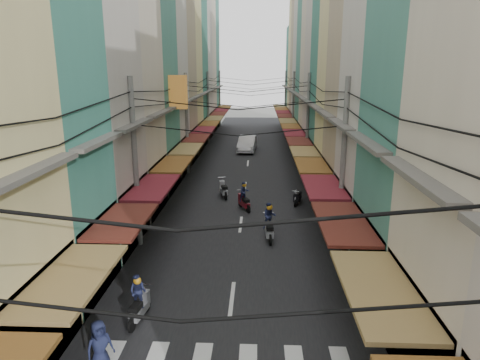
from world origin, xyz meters
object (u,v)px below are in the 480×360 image
(bicycle, at_px, (381,304))
(traffic_sign, at_px, (376,282))
(market_umbrella, at_px, (436,299))
(white_car, at_px, (247,151))

(bicycle, height_order, traffic_sign, traffic_sign)
(market_umbrella, bearing_deg, white_car, 100.64)
(market_umbrella, distance_m, traffic_sign, 1.97)
(white_car, relative_size, traffic_sign, 2.21)
(white_car, height_order, traffic_sign, traffic_sign)
(traffic_sign, bearing_deg, market_umbrella, -49.08)
(bicycle, distance_m, traffic_sign, 2.72)
(market_umbrella, bearing_deg, traffic_sign, 130.92)
(white_car, xyz_separation_m, traffic_sign, (5.01, -32.00, 1.87))
(bicycle, bearing_deg, traffic_sign, 133.31)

